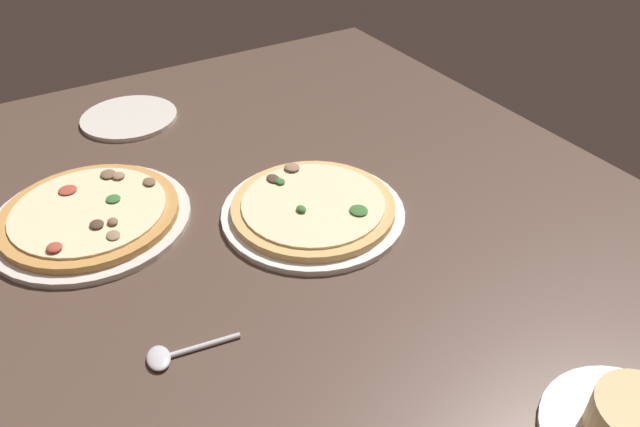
% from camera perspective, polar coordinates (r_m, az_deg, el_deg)
% --- Properties ---
extents(dining_table, '(1.50, 1.10, 0.04)m').
position_cam_1_polar(dining_table, '(0.91, 0.68, -3.89)').
color(dining_table, brown).
rests_on(dining_table, ground).
extents(pizza_main, '(0.29, 0.29, 0.03)m').
position_cam_1_polar(pizza_main, '(0.95, -0.66, 0.43)').
color(pizza_main, white).
rests_on(pizza_main, dining_table).
extents(pizza_side, '(0.30, 0.30, 0.03)m').
position_cam_1_polar(pizza_side, '(1.00, -20.84, -0.19)').
color(pizza_side, silver).
rests_on(pizza_side, dining_table).
extents(side_plate, '(0.19, 0.19, 0.01)m').
position_cam_1_polar(side_plate, '(1.28, -17.56, 8.61)').
color(side_plate, silver).
rests_on(side_plate, dining_table).
extents(spoon, '(0.04, 0.12, 0.01)m').
position_cam_1_polar(spoon, '(0.76, -13.84, -12.80)').
color(spoon, silver).
rests_on(spoon, dining_table).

